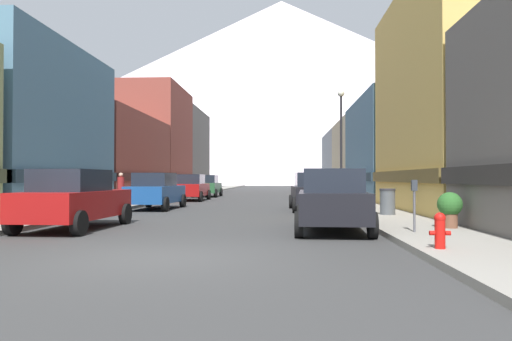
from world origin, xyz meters
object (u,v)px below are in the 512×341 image
car_left_3 (207,186)px  car_right_1 (313,191)px  car_left_1 (156,191)px  parking_meter_near (414,198)px  car_left_2 (191,187)px  trash_bin_right (388,201)px  potted_plant_0 (450,207)px  pedestrian_1 (121,189)px  fire_hydrant_near (440,229)px  pedestrian_0 (333,186)px  car_left_0 (74,199)px  car_right_0 (332,200)px  streetlamp_right (341,130)px

car_left_3 → car_right_1: bearing=-65.2°
car_left_1 → parking_meter_near: bearing=-48.2°
car_left_2 → car_left_3: size_ratio=1.00×
trash_bin_right → car_left_2: bearing=126.4°
car_left_1 → car_left_3: (0.00, 15.87, 0.00)m
potted_plant_0 → pedestrian_1: pedestrian_1 is taller
fire_hydrant_near → trash_bin_right: 8.85m
trash_bin_right → pedestrian_0: bearing=90.3°
car_left_0 → trash_bin_right: 11.07m
fire_hydrant_near → pedestrian_0: 27.33m
car_left_1 → parking_meter_near: 14.33m
car_left_0 → parking_meter_near: (9.55, -1.48, 0.11)m
car_left_2 → fire_hydrant_near: (9.25, -22.60, -0.37)m
car_right_1 → parking_meter_near: bearing=-79.1°
parking_meter_near → trash_bin_right: size_ratio=1.36×
car_left_2 → trash_bin_right: (10.15, -13.79, -0.26)m
car_left_3 → car_right_0: size_ratio=0.98×
car_left_1 → car_right_0: (7.60, -9.33, 0.00)m
car_right_0 → pedestrian_1: 15.16m
car_left_1 → pedestrian_0: bearing=53.8°
car_left_3 → car_right_0: 26.32m
parking_meter_near → potted_plant_0: bearing=40.2°
car_left_1 → car_right_1: (7.60, -0.55, 0.00)m
pedestrian_0 → pedestrian_1: (-12.50, -11.70, -0.00)m
fire_hydrant_near → potted_plant_0: size_ratio=0.71×
car_left_1 → car_right_1: bearing=-4.1°
trash_bin_right → streetlamp_right: size_ratio=0.17×
car_left_1 → car_left_3: size_ratio=1.01×
fire_hydrant_near → streetlamp_right: bearing=90.4°
car_right_1 → potted_plant_0: bearing=-70.6°
pedestrian_1 → car_left_1: bearing=-39.6°
car_left_3 → streetlamp_right: streetlamp_right is taller
car_left_2 → trash_bin_right: car_left_2 is taller
fire_hydrant_near → car_left_3: bearing=107.4°
car_left_1 → car_right_1: size_ratio=1.00×
car_right_0 → car_left_0: bearing=179.0°
car_left_0 → streetlamp_right: streetlamp_right is taller
car_left_1 → car_right_0: size_ratio=1.00×
parking_meter_near → potted_plant_0: size_ratio=1.34×
trash_bin_right → pedestrian_1: bearing=151.6°
potted_plant_0 → car_right_1: bearing=109.4°
car_left_1 → potted_plant_0: size_ratio=4.51×
car_right_0 → pedestrian_1: bearing=131.5°
pedestrian_0 → pedestrian_1: size_ratio=1.00×
trash_bin_right → pedestrian_1: size_ratio=0.59×
potted_plant_0 → car_left_1: bearing=138.3°
pedestrian_0 → streetlamp_right: streetlamp_right is taller
fire_hydrant_near → potted_plant_0: (1.55, 3.97, 0.20)m
parking_meter_near → car_left_1: bearing=131.8°
car_left_2 → potted_plant_0: (10.80, -18.63, -0.17)m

